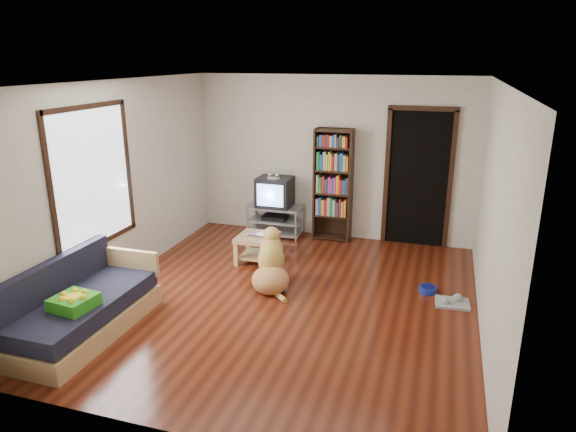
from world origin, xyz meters
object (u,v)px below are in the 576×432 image
(dog_bowl, at_px, (428,289))
(tv_stand, at_px, (275,219))
(green_cushion, at_px, (74,302))
(crt_tv, at_px, (275,191))
(laptop, at_px, (256,236))
(sofa, at_px, (82,310))
(grey_rag, at_px, (452,303))
(coffee_table, at_px, (257,243))
(dog, at_px, (271,266))
(bookshelf, at_px, (333,179))

(dog_bowl, height_order, tv_stand, tv_stand)
(green_cushion, relative_size, crt_tv, 0.66)
(green_cushion, relative_size, dog_bowl, 1.75)
(laptop, distance_m, dog_bowl, 2.47)
(tv_stand, relative_size, sofa, 0.50)
(grey_rag, relative_size, sofa, 0.22)
(laptop, bearing_deg, sofa, -113.27)
(coffee_table, xyz_separation_m, dog, (0.47, -0.74, 0.00))
(grey_rag, bearing_deg, tv_stand, 148.19)
(coffee_table, bearing_deg, crt_tv, 96.29)
(bookshelf, bearing_deg, coffee_table, -122.12)
(grey_rag, bearing_deg, coffee_table, 168.18)
(green_cushion, distance_m, sofa, 0.35)
(laptop, distance_m, coffee_table, 0.13)
(tv_stand, bearing_deg, crt_tv, 90.00)
(bookshelf, bearing_deg, tv_stand, -174.37)
(laptop, height_order, tv_stand, tv_stand)
(tv_stand, distance_m, coffee_table, 1.21)
(laptop, bearing_deg, grey_rag, -9.65)
(bookshelf, bearing_deg, grey_rag, -44.36)
(tv_stand, height_order, crt_tv, crt_tv)
(dog, bearing_deg, green_cushion, -127.03)
(crt_tv, bearing_deg, bookshelf, 4.32)
(grey_rag, height_order, dog, dog)
(bookshelf, bearing_deg, laptop, -121.54)
(green_cushion, height_order, bookshelf, bookshelf)
(dog_bowl, relative_size, bookshelf, 0.12)
(sofa, bearing_deg, bookshelf, 62.68)
(sofa, relative_size, dog, 2.09)
(sofa, height_order, dog, sofa)
(dog_bowl, relative_size, grey_rag, 0.55)
(tv_stand, relative_size, dog, 1.05)
(laptop, relative_size, tv_stand, 0.33)
(sofa, relative_size, coffee_table, 3.27)
(green_cushion, relative_size, grey_rag, 0.96)
(laptop, relative_size, coffee_table, 0.53)
(crt_tv, bearing_deg, dog_bowl, -31.13)
(laptop, xyz_separation_m, dog_bowl, (2.43, -0.29, -0.37))
(bookshelf, bearing_deg, dog_bowl, -45.14)
(dog_bowl, relative_size, dog, 0.26)
(tv_stand, relative_size, bookshelf, 0.50)
(green_cushion, distance_m, tv_stand, 3.96)
(grey_rag, bearing_deg, sofa, -154.17)
(dog_bowl, bearing_deg, dog, -168.03)
(sofa, bearing_deg, dog, 47.03)
(crt_tv, xyz_separation_m, dog, (0.60, -1.96, -0.46))
(dog_bowl, distance_m, grey_rag, 0.39)
(crt_tv, bearing_deg, dog, -72.96)
(laptop, height_order, dog, dog)
(crt_tv, distance_m, coffee_table, 1.32)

